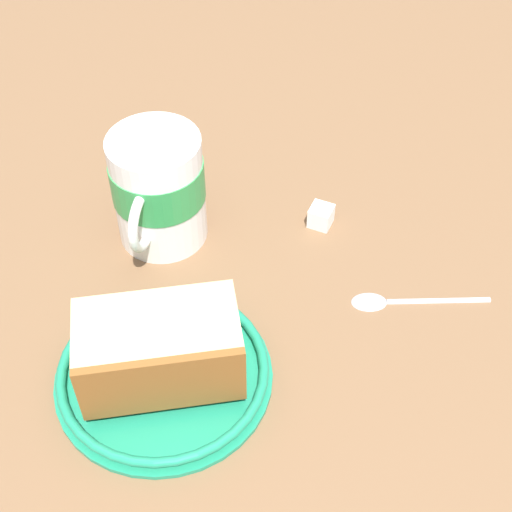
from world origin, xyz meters
The scene contains 6 objects.
ground_plane centered at (0.00, 0.00, -1.55)cm, with size 131.20×131.20×3.10cm, color brown.
small_plate centered at (-4.12, -0.02, 0.79)cm, with size 16.66×16.66×1.60cm.
cake_slice centered at (-4.19, -0.29, 4.00)cm, with size 13.01×9.37×6.22cm.
tea_mug centered at (0.73, 15.01, 5.60)cm, with size 8.40×9.65×10.54cm.
teaspoon centered at (15.72, -0.17, 0.35)cm, with size 11.35×5.45×0.80cm.
sugar_cube centered at (14.42, 10.52, 0.99)cm, with size 1.99×1.99×1.99cm, color white.
Camera 1 is at (-9.98, -31.94, 47.98)cm, focal length 51.84 mm.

